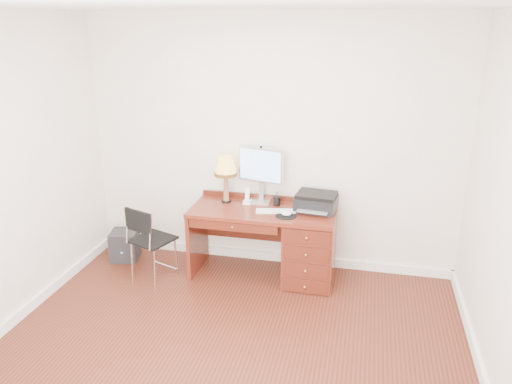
% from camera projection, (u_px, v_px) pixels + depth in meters
% --- Properties ---
extents(ground, '(4.00, 4.00, 0.00)m').
position_uv_depth(ground, '(227.00, 354.00, 4.12)').
color(ground, '#3B160D').
rests_on(ground, ground).
extents(room_shell, '(4.00, 4.00, 4.00)m').
position_uv_depth(room_shell, '(245.00, 308.00, 4.68)').
color(room_shell, white).
rests_on(room_shell, ground).
extents(desk, '(1.50, 0.67, 0.75)m').
position_uv_depth(desk, '(293.00, 242.00, 5.21)').
color(desk, maroon).
rests_on(desk, ground).
extents(monitor, '(0.51, 0.22, 0.59)m').
position_uv_depth(monitor, '(260.00, 168.00, 5.27)').
color(monitor, silver).
rests_on(monitor, desk).
extents(keyboard, '(0.42, 0.18, 0.02)m').
position_uv_depth(keyboard, '(276.00, 211.00, 5.09)').
color(keyboard, white).
rests_on(keyboard, desk).
extents(mouse_pad, '(0.21, 0.21, 0.04)m').
position_uv_depth(mouse_pad, '(286.00, 215.00, 4.97)').
color(mouse_pad, black).
rests_on(mouse_pad, desk).
extents(printer, '(0.44, 0.36, 0.18)m').
position_uv_depth(printer, '(316.00, 202.00, 5.11)').
color(printer, black).
rests_on(printer, desk).
extents(leg_lamp, '(0.25, 0.25, 0.50)m').
position_uv_depth(leg_lamp, '(226.00, 169.00, 5.25)').
color(leg_lamp, black).
rests_on(leg_lamp, desk).
extents(phone, '(0.08, 0.08, 0.17)m').
position_uv_depth(phone, '(247.00, 199.00, 5.30)').
color(phone, white).
rests_on(phone, desk).
extents(pen_cup, '(0.08, 0.08, 0.09)m').
position_uv_depth(pen_cup, '(277.00, 201.00, 5.26)').
color(pen_cup, black).
rests_on(pen_cup, desk).
extents(chair, '(0.49, 0.50, 0.81)m').
position_uv_depth(chair, '(150.00, 236.00, 5.13)').
color(chair, black).
rests_on(chair, ground).
extents(equipment_box, '(0.35, 0.35, 0.34)m').
position_uv_depth(equipment_box, '(125.00, 245.00, 5.69)').
color(equipment_box, black).
rests_on(equipment_box, ground).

